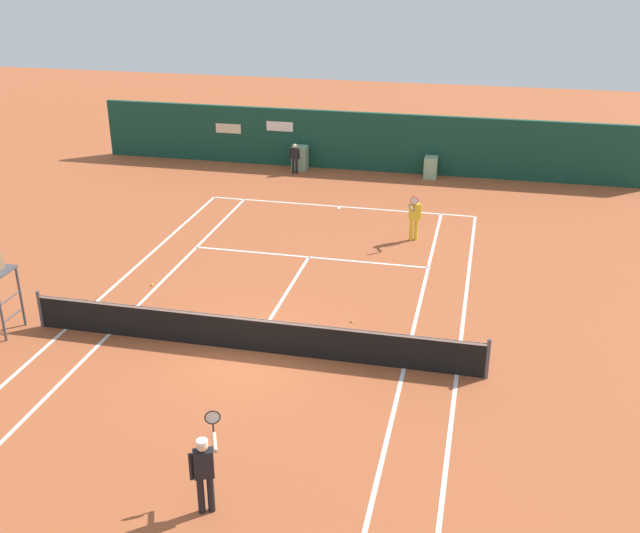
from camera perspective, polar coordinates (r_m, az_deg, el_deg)
The scene contains 8 objects.
ground_plane at distance 20.33m, azimuth -4.75°, elevation -5.53°, with size 80.00×80.00×0.01m.
tennis_net at distance 19.61m, azimuth -5.30°, elevation -5.03°, with size 12.10×0.10×1.07m.
sponsor_back_wall at distance 34.82m, azimuth 3.25°, elevation 9.30°, with size 25.00×1.02×2.66m.
player_on_baseline at distance 26.68m, azimuth 7.12°, elevation 3.88°, with size 0.48×0.82×1.81m.
player_near_side at distance 14.44m, azimuth -8.71°, elevation -14.76°, with size 0.50×0.83×1.85m.
ball_kid_left_post at distance 34.38m, azimuth -1.92°, elevation 8.28°, with size 0.46×0.20×1.37m.
tennis_ball_by_sideline at distance 21.17m, azimuth 2.40°, elevation -4.12°, with size 0.07×0.07×0.07m, color #CCE033.
tennis_ball_mid_court at distance 23.86m, azimuth -12.54°, elevation -1.35°, with size 0.07×0.07×0.07m, color #CCE033.
Camera 1 is at (5.57, -16.30, 9.88)m, focal length 42.49 mm.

